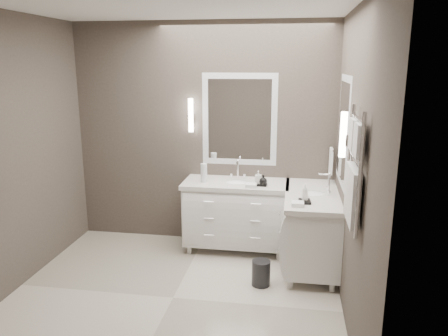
% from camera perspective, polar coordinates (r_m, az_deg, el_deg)
% --- Properties ---
extents(floor, '(3.20, 3.00, 0.01)m').
position_cam_1_polar(floor, '(4.44, -6.66, -16.53)').
color(floor, beige).
rests_on(floor, ground).
extents(ceiling, '(3.20, 3.00, 0.01)m').
position_cam_1_polar(ceiling, '(3.87, -7.84, 20.76)').
color(ceiling, white).
rests_on(ceiling, wall_back).
extents(wall_back, '(3.20, 0.01, 2.70)m').
position_cam_1_polar(wall_back, '(5.37, -2.76, 4.32)').
color(wall_back, '#443C37').
rests_on(wall_back, floor).
extents(wall_front, '(3.20, 0.01, 2.70)m').
position_cam_1_polar(wall_front, '(2.58, -16.51, -6.57)').
color(wall_front, '#443C37').
rests_on(wall_front, floor).
extents(wall_left, '(0.01, 3.00, 2.70)m').
position_cam_1_polar(wall_left, '(4.64, -26.61, 1.41)').
color(wall_left, '#443C37').
rests_on(wall_left, floor).
extents(wall_right, '(0.01, 3.00, 2.70)m').
position_cam_1_polar(wall_right, '(3.82, 16.61, -0.07)').
color(wall_right, '#443C37').
rests_on(wall_right, floor).
extents(vanity_back, '(1.24, 0.59, 0.97)m').
position_cam_1_polar(vanity_back, '(5.24, 1.57, -5.66)').
color(vanity_back, white).
rests_on(vanity_back, floor).
extents(vanity_right, '(0.59, 1.24, 0.97)m').
position_cam_1_polar(vanity_right, '(4.91, 11.33, -7.32)').
color(vanity_right, white).
rests_on(vanity_right, floor).
extents(mirror_back, '(0.90, 0.02, 1.10)m').
position_cam_1_polar(mirror_back, '(5.25, 2.02, 6.33)').
color(mirror_back, white).
rests_on(mirror_back, wall_back).
extents(mirror_right, '(0.02, 0.90, 1.10)m').
position_cam_1_polar(mirror_right, '(4.56, 15.31, 4.74)').
color(mirror_right, white).
rests_on(mirror_right, wall_right).
extents(sconce_back, '(0.06, 0.06, 0.40)m').
position_cam_1_polar(sconce_back, '(5.29, -4.36, 6.81)').
color(sconce_back, white).
rests_on(sconce_back, wall_back).
extents(sconce_right, '(0.06, 0.06, 0.40)m').
position_cam_1_polar(sconce_right, '(3.98, 15.30, 4.12)').
color(sconce_right, white).
rests_on(sconce_right, wall_right).
extents(towel_bar_corner, '(0.03, 0.22, 0.30)m').
position_cam_1_polar(towel_bar_corner, '(5.18, 13.80, 0.97)').
color(towel_bar_corner, white).
rests_on(towel_bar_corner, wall_right).
extents(towel_ladder, '(0.06, 0.58, 0.90)m').
position_cam_1_polar(towel_ladder, '(3.42, 16.58, -0.91)').
color(towel_ladder, white).
rests_on(towel_ladder, wall_right).
extents(waste_bin, '(0.23, 0.23, 0.26)m').
position_cam_1_polar(waste_bin, '(4.58, 4.85, -13.50)').
color(waste_bin, black).
rests_on(waste_bin, floor).
extents(amenity_tray_back, '(0.15, 0.12, 0.02)m').
position_cam_1_polar(amenity_tray_back, '(5.00, 4.80, -2.17)').
color(amenity_tray_back, black).
rests_on(amenity_tray_back, vanity_back).
extents(amenity_tray_right, '(0.13, 0.16, 0.02)m').
position_cam_1_polar(amenity_tray_right, '(4.46, 10.49, -4.31)').
color(amenity_tray_right, black).
rests_on(amenity_tray_right, vanity_right).
extents(water_bottle, '(0.08, 0.08, 0.22)m').
position_cam_1_polar(water_bottle, '(5.11, -2.65, -0.64)').
color(water_bottle, silver).
rests_on(water_bottle, vanity_back).
extents(soap_bottle_a, '(0.07, 0.07, 0.14)m').
position_cam_1_polar(soap_bottle_a, '(5.00, 4.50, -1.18)').
color(soap_bottle_a, white).
rests_on(soap_bottle_a, amenity_tray_back).
extents(soap_bottle_b, '(0.12, 0.12, 0.11)m').
position_cam_1_polar(soap_bottle_b, '(4.95, 5.14, -1.52)').
color(soap_bottle_b, black).
rests_on(soap_bottle_b, amenity_tray_back).
extents(soap_bottle_c, '(0.08, 0.08, 0.17)m').
position_cam_1_polar(soap_bottle_c, '(4.43, 10.54, -3.12)').
color(soap_bottle_c, white).
rests_on(soap_bottle_c, amenity_tray_right).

